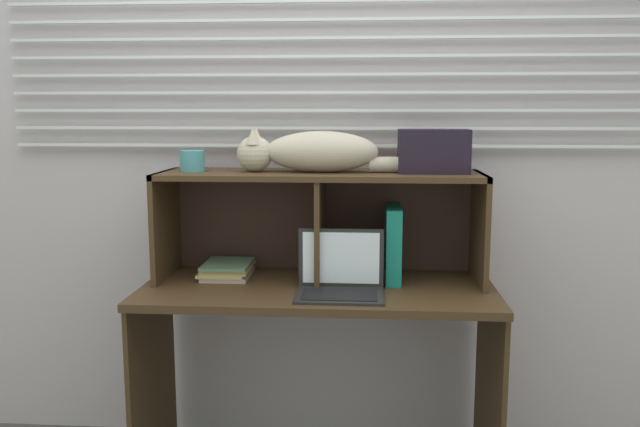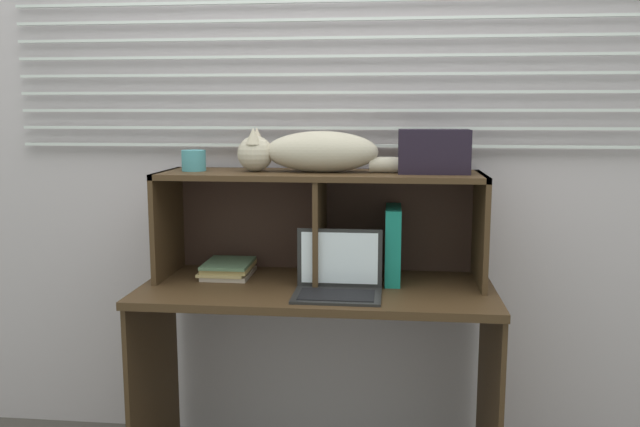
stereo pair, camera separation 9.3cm
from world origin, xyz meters
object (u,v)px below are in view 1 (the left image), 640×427
object	(u,v)px
binder_upright	(393,244)
storage_box	(433,151)
book_stack	(227,269)
cat	(313,152)
small_basket	(192,161)
laptop	(340,280)

from	to	relation	value
binder_upright	storage_box	world-z (taller)	storage_box
book_stack	cat	bearing A→B (deg)	-0.85
book_stack	small_basket	world-z (taller)	small_basket
laptop	small_basket	distance (m)	0.76
laptop	binder_upright	distance (m)	0.31
cat	storage_box	xyz separation A→B (m)	(0.46, -0.00, 0.01)
cat	binder_upright	xyz separation A→B (m)	(0.32, -0.00, -0.36)
cat	laptop	bearing A→B (deg)	-61.28
binder_upright	storage_box	distance (m)	0.39
cat	small_basket	world-z (taller)	cat
cat	storage_box	bearing A→B (deg)	-0.00
storage_box	laptop	bearing A→B (deg)	-148.05
small_basket	book_stack	bearing A→B (deg)	2.30
binder_upright	storage_box	xyz separation A→B (m)	(0.15, 0.00, 0.36)
laptop	storage_box	distance (m)	0.61
laptop	small_basket	bearing A→B (deg)	160.04
cat	book_stack	bearing A→B (deg)	179.15
small_basket	storage_box	bearing A→B (deg)	0.00
book_stack	storage_box	bearing A→B (deg)	-0.36
cat	laptop	xyz separation A→B (m)	(0.12, -0.22, -0.45)
laptop	small_basket	world-z (taller)	small_basket
binder_upright	book_stack	size ratio (longest dim) A/B	1.23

